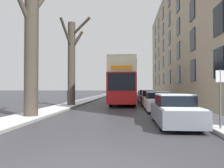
% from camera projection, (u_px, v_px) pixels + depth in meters
% --- Properties ---
extents(sidewalk_left, '(2.01, 130.00, 0.16)m').
position_uv_depth(sidewalk_left, '(108.00, 94.00, 57.61)').
color(sidewalk_left, gray).
rests_on(sidewalk_left, ground).
extents(sidewalk_right, '(2.01, 130.00, 0.16)m').
position_uv_depth(sidewalk_right, '(145.00, 94.00, 56.84)').
color(sidewalk_right, gray).
rests_on(sidewalk_right, ground).
extents(terrace_facade_right, '(9.10, 40.60, 15.45)m').
position_uv_depth(terrace_facade_right, '(206.00, 40.00, 27.38)').
color(terrace_facade_right, tan).
rests_on(terrace_facade_right, ground).
extents(bare_tree_left_0, '(2.33, 2.80, 8.34)m').
position_uv_depth(bare_tree_left_0, '(32.00, 46.00, 11.94)').
color(bare_tree_left_0, '#423A30').
rests_on(bare_tree_left_0, ground).
extents(bare_tree_left_1, '(2.54, 3.14, 7.98)m').
position_uv_depth(bare_tree_left_1, '(72.00, 61.00, 19.82)').
color(bare_tree_left_1, '#423A30').
rests_on(bare_tree_left_1, ground).
extents(double_decker_bus, '(2.52, 11.43, 4.44)m').
position_uv_depth(double_decker_bus, '(123.00, 80.00, 23.34)').
color(double_decker_bus, red).
rests_on(double_decker_bus, ground).
extents(parked_car_0, '(1.70, 4.22, 1.40)m').
position_uv_depth(parked_car_0, '(175.00, 111.00, 9.71)').
color(parked_car_0, slate).
rests_on(parked_car_0, ground).
extents(parked_car_1, '(1.69, 4.40, 1.45)m').
position_uv_depth(parked_car_1, '(157.00, 102.00, 15.74)').
color(parked_car_1, silver).
rests_on(parked_car_1, ground).
extents(parked_car_2, '(1.75, 3.95, 1.46)m').
position_uv_depth(parked_car_2, '(150.00, 98.00, 21.19)').
color(parked_car_2, '#9EA3AD').
rests_on(parked_car_2, ground).
extents(parked_car_3, '(1.85, 4.31, 1.44)m').
position_uv_depth(parked_car_3, '(146.00, 96.00, 26.79)').
color(parked_car_3, silver).
rests_on(parked_car_3, ground).
extents(parked_car_4, '(1.72, 4.12, 1.28)m').
position_uv_depth(parked_car_4, '(143.00, 95.00, 32.27)').
color(parked_car_4, slate).
rests_on(parked_car_4, ground).
extents(oncoming_van, '(2.04, 4.91, 2.37)m').
position_uv_depth(oncoming_van, '(118.00, 90.00, 42.88)').
color(oncoming_van, '#9EA3AD').
rests_on(oncoming_van, ground).
extents(pedestrian_left_sidewalk, '(0.36, 0.36, 1.66)m').
position_uv_depth(pedestrian_left_sidewalk, '(69.00, 96.00, 20.12)').
color(pedestrian_left_sidewalk, black).
rests_on(pedestrian_left_sidewalk, ground).
extents(street_sign_post, '(0.32, 0.07, 2.36)m').
position_uv_depth(street_sign_post, '(220.00, 96.00, 8.15)').
color(street_sign_post, '#4C4F54').
rests_on(street_sign_post, ground).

